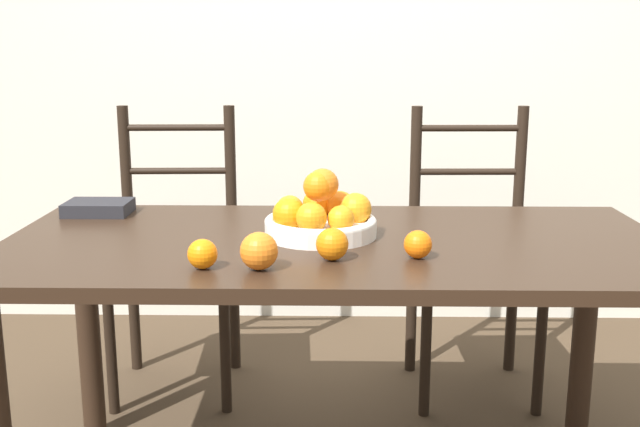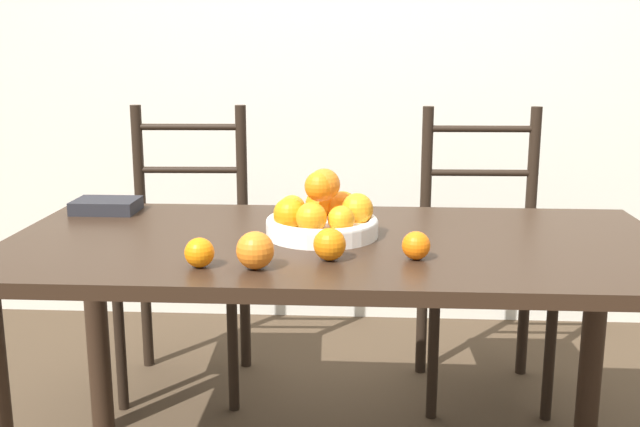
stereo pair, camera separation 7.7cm
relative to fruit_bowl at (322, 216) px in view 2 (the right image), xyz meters
The scene contains 10 objects.
wall_back 1.50m from the fruit_bowl, 88.42° to the left, with size 8.00×0.06×2.60m.
dining_table 0.16m from the fruit_bowl, 37.89° to the right, with size 1.69×0.81×0.73m.
fruit_bowl is the anchor object (origin of this frame).
orange_loose_0 0.31m from the fruit_bowl, 41.65° to the right, with size 0.07×0.07×0.07m.
orange_loose_1 0.39m from the fruit_bowl, 130.83° to the right, with size 0.07×0.07×0.07m.
orange_loose_2 0.22m from the fruit_bowl, 82.25° to the right, with size 0.08×0.08×0.08m.
orange_loose_3 0.33m from the fruit_bowl, 113.38° to the right, with size 0.08×0.08×0.08m.
chair_left 0.92m from the fruit_bowl, 127.88° to the left, with size 0.44×0.42×1.01m.
chair_right 0.91m from the fruit_bowl, 52.28° to the left, with size 0.43×0.41×1.01m.
book_stack 0.70m from the fruit_bowl, 159.29° to the left, with size 0.18×0.14×0.04m.
Camera 2 is at (0.07, -1.84, 1.21)m, focal length 42.00 mm.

